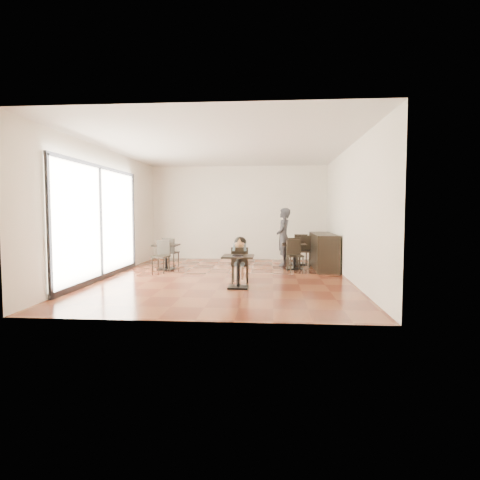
# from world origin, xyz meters

# --- Properties ---
(floor) EXTENTS (6.00, 8.00, 0.01)m
(floor) POSITION_xyz_m (0.00, 0.00, 0.00)
(floor) COLOR brown
(floor) RESTS_ON ground
(ceiling) EXTENTS (6.00, 8.00, 0.01)m
(ceiling) POSITION_xyz_m (0.00, 0.00, 3.20)
(ceiling) COLOR silver
(ceiling) RESTS_ON floor
(wall_back) EXTENTS (6.00, 0.01, 3.20)m
(wall_back) POSITION_xyz_m (0.00, 4.00, 1.60)
(wall_back) COLOR white
(wall_back) RESTS_ON floor
(wall_front) EXTENTS (6.00, 0.01, 3.20)m
(wall_front) POSITION_xyz_m (0.00, -4.00, 1.60)
(wall_front) COLOR white
(wall_front) RESTS_ON floor
(wall_left) EXTENTS (0.01, 8.00, 3.20)m
(wall_left) POSITION_xyz_m (-3.00, 0.00, 1.60)
(wall_left) COLOR white
(wall_left) RESTS_ON floor
(wall_right) EXTENTS (0.01, 8.00, 3.20)m
(wall_right) POSITION_xyz_m (3.00, 0.00, 1.60)
(wall_right) COLOR white
(wall_right) RESTS_ON floor
(storefront_window) EXTENTS (0.04, 4.50, 2.60)m
(storefront_window) POSITION_xyz_m (-2.97, -0.50, 1.40)
(storefront_window) COLOR white
(storefront_window) RESTS_ON floor
(child_table) EXTENTS (0.66, 0.66, 0.70)m
(child_table) POSITION_xyz_m (0.43, -1.33, 0.35)
(child_table) COLOR black
(child_table) RESTS_ON floor
(child_chair) EXTENTS (0.38, 0.38, 0.84)m
(child_chair) POSITION_xyz_m (0.43, -0.78, 0.42)
(child_chair) COLOR black
(child_chair) RESTS_ON floor
(child) EXTENTS (0.38, 0.53, 1.06)m
(child) POSITION_xyz_m (0.43, -0.78, 0.53)
(child) COLOR slate
(child) RESTS_ON child_chair
(plate) EXTENTS (0.24, 0.24, 0.01)m
(plate) POSITION_xyz_m (0.43, -1.43, 0.71)
(plate) COLOR black
(plate) RESTS_ON child_table
(pizza_slice) EXTENTS (0.25, 0.19, 0.06)m
(pizza_slice) POSITION_xyz_m (0.43, -0.97, 0.92)
(pizza_slice) COLOR #EBDA86
(pizza_slice) RESTS_ON child
(adult_patron) EXTENTS (0.48, 0.67, 1.75)m
(adult_patron) POSITION_xyz_m (1.50, 2.40, 0.87)
(adult_patron) COLOR #38373C
(adult_patron) RESTS_ON floor
(cafe_table_mid) EXTENTS (0.82, 0.82, 0.73)m
(cafe_table_mid) POSITION_xyz_m (1.78, 1.64, 0.36)
(cafe_table_mid) COLOR black
(cafe_table_mid) RESTS_ON floor
(cafe_table_left) EXTENTS (0.80, 0.80, 0.72)m
(cafe_table_left) POSITION_xyz_m (-1.82, 1.25, 0.36)
(cafe_table_left) COLOR black
(cafe_table_left) RESTS_ON floor
(cafe_table_back) EXTENTS (0.79, 0.79, 0.76)m
(cafe_table_back) POSITION_xyz_m (1.94, 2.70, 0.38)
(cafe_table_back) COLOR black
(cafe_table_back) RESTS_ON floor
(chair_mid_a) EXTENTS (0.47, 0.47, 0.87)m
(chair_mid_a) POSITION_xyz_m (1.78, 2.19, 0.44)
(chair_mid_a) COLOR black
(chair_mid_a) RESTS_ON floor
(chair_mid_b) EXTENTS (0.47, 0.47, 0.87)m
(chair_mid_b) POSITION_xyz_m (1.78, 1.09, 0.44)
(chair_mid_b) COLOR black
(chair_mid_b) RESTS_ON floor
(chair_left_a) EXTENTS (0.46, 0.46, 0.86)m
(chair_left_a) POSITION_xyz_m (-1.82, 1.80, 0.43)
(chair_left_a) COLOR black
(chair_left_a) RESTS_ON floor
(chair_left_b) EXTENTS (0.46, 0.46, 0.86)m
(chair_left_b) POSITION_xyz_m (-1.82, 0.70, 0.43)
(chair_left_b) COLOR black
(chair_left_b) RESTS_ON floor
(chair_back_a) EXTENTS (0.45, 0.45, 0.92)m
(chair_back_a) POSITION_xyz_m (2.09, 3.25, 0.46)
(chair_back_a) COLOR black
(chair_back_a) RESTS_ON floor
(chair_back_b) EXTENTS (0.45, 0.45, 0.92)m
(chair_back_b) POSITION_xyz_m (2.09, 2.15, 0.46)
(chair_back_b) COLOR black
(chair_back_b) RESTS_ON floor
(service_counter) EXTENTS (0.60, 2.40, 1.00)m
(service_counter) POSITION_xyz_m (2.65, 2.00, 0.50)
(service_counter) COLOR black
(service_counter) RESTS_ON floor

